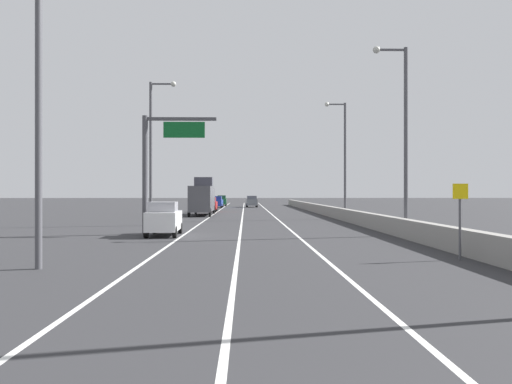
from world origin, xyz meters
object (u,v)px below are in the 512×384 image
(speed_advisory_sign, at_px, (460,215))
(car_green_2, at_px, (222,201))
(lamp_post_left_mid, at_px, (154,144))
(car_white_3, at_px, (164,219))
(lamp_post_right_second, at_px, (402,129))
(car_gray_0, at_px, (252,202))
(overhead_sign_gantry, at_px, (157,160))
(car_red_1, at_px, (210,205))
(car_blue_4, at_px, (217,202))
(box_truck, at_px, (202,198))
(lamp_post_left_near, at_px, (45,81))
(lamp_post_right_third, at_px, (343,153))

(speed_advisory_sign, xyz_separation_m, car_green_2, (-13.00, 75.35, -0.74))
(lamp_post_left_mid, bearing_deg, car_white_3, -75.65)
(lamp_post_right_second, relative_size, car_gray_0, 2.82)
(car_white_3, bearing_deg, overhead_sign_gantry, 121.10)
(overhead_sign_gantry, distance_m, car_white_3, 3.88)
(car_red_1, distance_m, car_blue_4, 17.37)
(lamp_post_right_second, bearing_deg, car_white_3, 178.05)
(box_truck, bearing_deg, car_green_2, 89.38)
(speed_advisory_sign, distance_m, lamp_post_right_second, 11.59)
(car_green_2, bearing_deg, car_blue_4, -91.60)
(overhead_sign_gantry, xyz_separation_m, car_gray_0, (6.69, 55.82, -3.72))
(car_green_2, bearing_deg, car_gray_0, -52.90)
(car_red_1, relative_size, car_white_3, 1.10)
(car_gray_0, bearing_deg, lamp_post_left_near, -96.58)
(lamp_post_right_third, distance_m, car_red_1, 24.16)
(car_green_2, bearing_deg, lamp_post_right_third, -73.06)
(car_green_2, xyz_separation_m, box_truck, (-0.41, -37.61, 1.02))
(lamp_post_left_mid, bearing_deg, lamp_post_right_third, 27.23)
(box_truck, bearing_deg, speed_advisory_sign, -70.44)
(lamp_post_left_near, bearing_deg, car_gray_0, 83.42)
(car_red_1, relative_size, box_truck, 0.48)
(speed_advisory_sign, distance_m, lamp_post_right_third, 29.29)
(lamp_post_left_mid, height_order, car_blue_4, lamp_post_left_mid)
(car_green_2, distance_m, car_blue_4, 10.53)
(lamp_post_left_near, bearing_deg, lamp_post_right_third, 61.77)
(lamp_post_right_second, distance_m, lamp_post_right_third, 18.37)
(overhead_sign_gantry, distance_m, car_blue_4, 52.95)
(box_truck, bearing_deg, car_gray_0, 78.55)
(overhead_sign_gantry, relative_size, speed_advisory_sign, 2.50)
(lamp_post_right_second, xyz_separation_m, car_white_3, (-14.50, 0.49, -5.50))
(speed_advisory_sign, xyz_separation_m, lamp_post_left_mid, (-15.74, 20.18, 4.77))
(lamp_post_left_mid, relative_size, car_blue_4, 2.42)
(speed_advisory_sign, distance_m, car_white_3, 17.35)
(lamp_post_right_second, bearing_deg, lamp_post_right_third, 89.83)
(speed_advisory_sign, distance_m, box_truck, 40.05)
(overhead_sign_gantry, height_order, car_red_1, overhead_sign_gantry)
(car_white_3, bearing_deg, car_blue_4, 89.89)
(lamp_post_left_mid, height_order, box_truck, lamp_post_left_mid)
(lamp_post_left_mid, distance_m, car_blue_4, 45.06)
(lamp_post_left_mid, height_order, car_white_3, lamp_post_left_mid)
(lamp_post_left_near, xyz_separation_m, car_red_1, (2.10, 49.33, -5.55))
(lamp_post_right_third, height_order, box_truck, lamp_post_right_third)
(speed_advisory_sign, bearing_deg, lamp_post_right_third, 87.70)
(speed_advisory_sign, height_order, car_red_1, speed_advisory_sign)
(lamp_post_left_near, relative_size, car_green_2, 2.55)
(lamp_post_right_second, bearing_deg, car_red_1, 111.22)
(speed_advisory_sign, relative_size, box_truck, 0.32)
(speed_advisory_sign, relative_size, lamp_post_left_mid, 0.26)
(lamp_post_right_third, relative_size, car_green_2, 2.55)
(lamp_post_left_mid, bearing_deg, car_green_2, 87.15)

